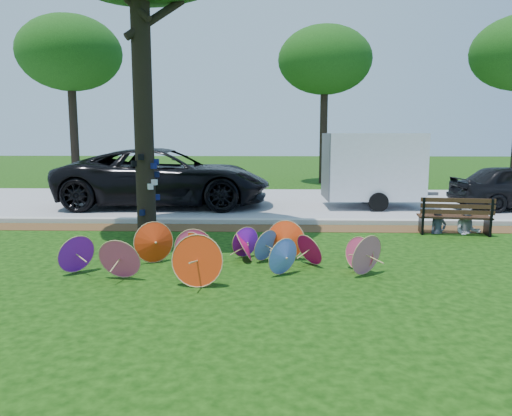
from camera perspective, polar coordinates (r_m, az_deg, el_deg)
The scene contains 11 objects.
ground at distance 8.39m, azimuth -3.89°, elevation -8.12°, with size 90.00×90.00×0.00m, color black.
mulch_strip at distance 12.75m, azimuth -1.88°, elevation -2.30°, with size 90.00×1.00×0.01m, color #472D16.
curb at distance 13.43m, azimuth -1.69°, elevation -1.50°, with size 90.00×0.30×0.12m, color #B7B5AD.
street at distance 17.53m, azimuth -0.86°, elevation 0.69°, with size 90.00×8.00×0.01m, color gray.
parasol_pile at distance 8.87m, azimuth -3.31°, elevation -4.80°, with size 5.67×2.26×0.85m.
black_van at distance 16.74m, azimuth -10.35°, elevation 3.45°, with size 3.17×6.88×1.91m, color black.
cargo_trailer at distance 16.61m, azimuth 13.19°, elevation 4.69°, with size 3.00×1.90×2.70m, color white.
park_bench at distance 12.88m, azimuth 21.70°, elevation -0.81°, with size 1.70×0.65×0.89m, color black, non-canonical shape.
person_left at distance 12.79m, azimuth 20.19°, elevation -0.06°, with size 0.44×0.29×1.21m, color #3A4050.
person_right at distance 13.03m, azimuth 23.12°, elevation 0.07°, with size 0.62×0.48×1.28m, color #B9B9C2.
bg_trees at distance 23.10m, azimuth 5.78°, elevation 16.88°, with size 23.80×6.83×7.40m.
Camera 1 is at (0.82, -8.00, 2.41)m, focal length 35.00 mm.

